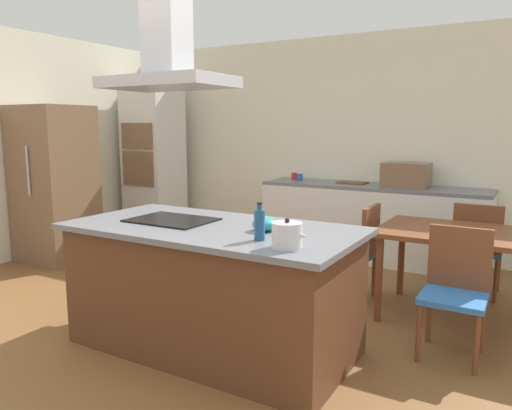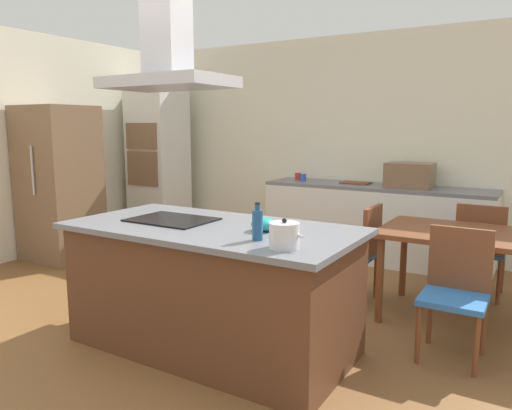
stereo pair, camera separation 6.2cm
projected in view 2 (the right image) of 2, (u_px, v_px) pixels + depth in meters
ground at (303, 288)px, 4.81m from camera, size 16.00×16.00×0.00m
wall_back at (365, 145)px, 6.07m from camera, size 7.20×0.10×2.70m
wall_left at (31, 146)px, 5.93m from camera, size 0.10×8.80×2.70m
kitchen_island at (212, 287)px, 3.47m from camera, size 2.06×1.04×0.90m
cooktop at (172, 220)px, 3.58m from camera, size 0.60×0.44×0.01m
tea_kettle at (284, 235)px, 2.75m from camera, size 0.23×0.17×0.17m
olive_oil_bottle at (258, 224)px, 2.95m from camera, size 0.07×0.07×0.23m
mixing_bowl at (263, 224)px, 3.21m from camera, size 0.17×0.17×0.09m
back_counter at (374, 223)px, 5.77m from camera, size 2.63×0.62×0.90m
countertop_microwave at (410, 175)px, 5.48m from camera, size 0.50×0.38×0.28m
coffee_mug_red at (298, 176)px, 6.28m from camera, size 0.08×0.08×0.09m
coffee_mug_blue at (303, 177)px, 6.14m from camera, size 0.08×0.08×0.09m
cutting_board at (356, 183)px, 5.87m from camera, size 0.34×0.24×0.02m
wall_oven_stack at (158, 160)px, 7.08m from camera, size 0.70×0.66×2.20m
refrigerator at (59, 184)px, 5.77m from camera, size 0.80×0.73×1.82m
dining_table at (472, 243)px, 3.88m from camera, size 1.40×0.90×0.75m
chair_at_left_end at (360, 247)px, 4.38m from camera, size 0.42×0.42×0.89m
chair_facing_island at (456, 285)px, 3.35m from camera, size 0.42×0.42×0.89m
chair_facing_back_wall at (481, 245)px, 4.47m from camera, size 0.42×0.42×0.89m
range_hood at (167, 51)px, 3.39m from camera, size 0.90×0.55×0.78m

